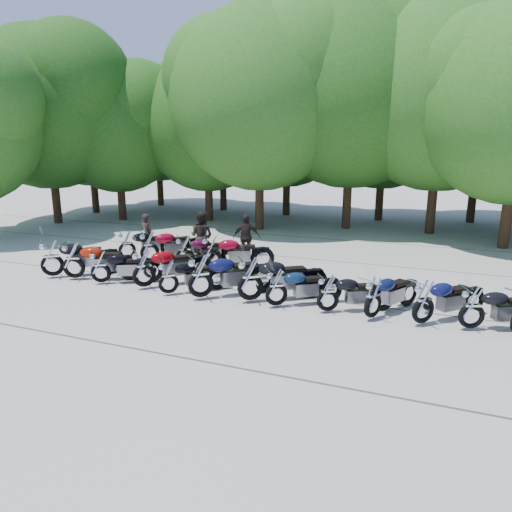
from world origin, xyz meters
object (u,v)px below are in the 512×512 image
(motorcycle_13, at_px, (127,244))
(motorcycle_14, at_px, (149,245))
(motorcycle_0, at_px, (52,257))
(motorcycle_15, at_px, (185,250))
(motorcycle_2, at_px, (100,266))
(motorcycle_16, at_px, (212,251))
(motorcycle_4, at_px, (168,276))
(rider_1, at_px, (202,236))
(rider_0, at_px, (147,235))
(motorcycle_7, at_px, (276,286))
(motorcycle_8, at_px, (328,292))
(motorcycle_9, at_px, (373,296))
(motorcycle_11, at_px, (473,306))
(rider_2, at_px, (246,237))
(motorcycle_6, at_px, (250,278))
(motorcycle_1, at_px, (73,259))
(motorcycle_10, at_px, (424,300))
(motorcycle_5, at_px, (201,275))
(motorcycle_3, at_px, (144,266))

(motorcycle_13, xyz_separation_m, motorcycle_14, (1.08, -0.13, 0.05))
(motorcycle_0, bearing_deg, motorcycle_15, -91.22)
(motorcycle_2, relative_size, motorcycle_16, 0.88)
(motorcycle_4, relative_size, rider_1, 1.08)
(motorcycle_15, height_order, rider_0, rider_0)
(motorcycle_7, distance_m, motorcycle_8, 1.36)
(motorcycle_9, height_order, motorcycle_11, motorcycle_9)
(rider_2, bearing_deg, motorcycle_11, 124.84)
(motorcycle_7, bearing_deg, motorcycle_2, 54.08)
(rider_0, relative_size, rider_2, 0.96)
(motorcycle_15, relative_size, rider_1, 1.23)
(rider_1, bearing_deg, motorcycle_6, 135.12)
(motorcycle_9, xyz_separation_m, motorcycle_14, (-8.26, 2.69, 0.08))
(motorcycle_2, distance_m, motorcycle_11, 10.46)
(motorcycle_8, relative_size, rider_0, 1.23)
(motorcycle_0, bearing_deg, motorcycle_6, -128.26)
(motorcycle_1, bearing_deg, motorcycle_15, -66.21)
(motorcycle_14, distance_m, motorcycle_16, 2.51)
(motorcycle_4, xyz_separation_m, motorcycle_11, (7.93, 0.30, 0.03))
(motorcycle_8, xyz_separation_m, motorcycle_10, (2.30, -0.01, 0.06))
(motorcycle_1, bearing_deg, rider_1, -56.55)
(motorcycle_7, relative_size, rider_1, 1.13)
(motorcycle_0, distance_m, motorcycle_6, 6.88)
(motorcycle_8, bearing_deg, motorcycle_5, 65.53)
(motorcycle_3, height_order, motorcycle_10, motorcycle_3)
(motorcycle_8, bearing_deg, motorcycle_3, 61.41)
(rider_0, bearing_deg, motorcycle_0, 93.31)
(motorcycle_10, relative_size, rider_0, 1.37)
(motorcycle_0, height_order, rider_1, rider_1)
(rider_0, xyz_separation_m, rider_2, (3.89, 0.72, 0.04))
(motorcycle_8, xyz_separation_m, motorcycle_13, (-8.21, 2.76, 0.06))
(motorcycle_11, bearing_deg, motorcycle_2, 68.95)
(motorcycle_9, distance_m, rider_0, 9.87)
(rider_1, bearing_deg, motorcycle_3, 92.12)
(motorcycle_8, distance_m, rider_2, 6.06)
(motorcycle_7, xyz_separation_m, motorcycle_8, (1.36, 0.10, -0.03))
(motorcycle_0, distance_m, rider_2, 6.70)
(motorcycle_4, height_order, motorcycle_13, motorcycle_13)
(motorcycle_13, relative_size, motorcycle_14, 0.92)
(motorcycle_2, height_order, rider_1, rider_1)
(motorcycle_5, relative_size, motorcycle_10, 1.13)
(motorcycle_7, distance_m, motorcycle_14, 6.38)
(motorcycle_1, bearing_deg, motorcycle_3, -110.49)
(motorcycle_16, bearing_deg, rider_2, -39.19)
(rider_0, xyz_separation_m, rider_1, (2.41, -0.04, 0.11))
(motorcycle_16, bearing_deg, motorcycle_9, -137.97)
(motorcycle_3, bearing_deg, motorcycle_8, -139.37)
(motorcycle_2, distance_m, rider_1, 4.08)
(motorcycle_16, xyz_separation_m, rider_1, (-0.94, 1.06, 0.25))
(motorcycle_8, relative_size, motorcycle_15, 0.88)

